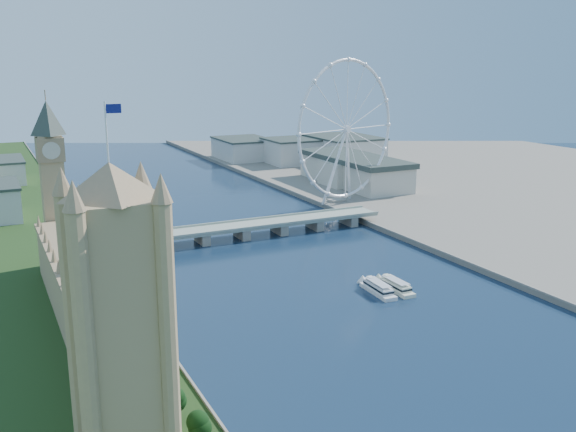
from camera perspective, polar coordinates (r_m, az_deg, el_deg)
tree_row at (r=230.34m, az=-9.48°, el=-16.85°), size 7.40×215.40×19.43m
victoria_tower at (r=189.17m, az=-14.80°, el=-8.79°), size 28.16×28.16×112.00m
parliament_range at (r=309.19m, az=-17.41°, el=-7.20°), size 24.00×200.00×70.00m
big_ben at (r=401.80m, az=-20.31°, el=4.41°), size 20.02×20.02×110.00m
westminster_bridge at (r=464.83m, az=-4.15°, el=-1.16°), size 220.00×22.00×9.50m
london_eye at (r=555.50m, az=5.23°, el=7.64°), size 113.60×39.12×124.30m
county_hall at (r=657.18m, az=5.84°, el=2.60°), size 54.00×144.00×35.00m
city_skyline at (r=716.36m, az=-9.04°, el=4.80°), size 505.00×280.00×32.00m
tour_boat_near at (r=365.83m, az=9.52°, el=-6.56°), size 8.01×31.11×6.88m
tour_boat_far at (r=360.53m, az=8.00°, el=-6.81°), size 9.79×31.85×6.97m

